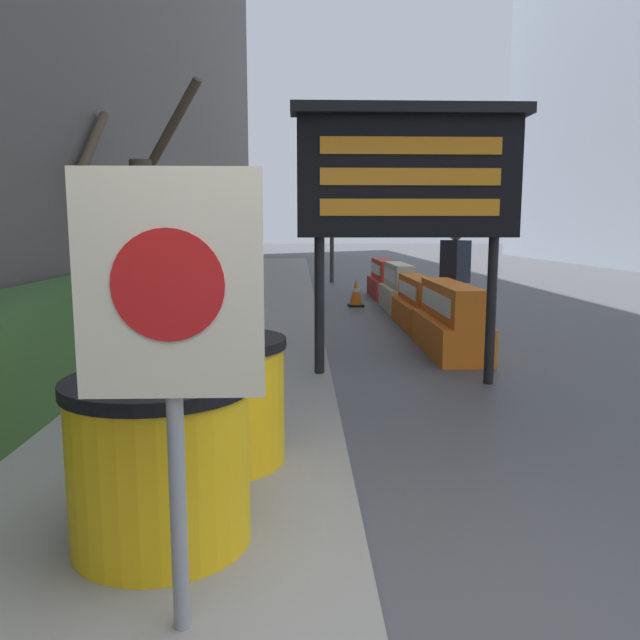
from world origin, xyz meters
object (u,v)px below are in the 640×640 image
object	(u,v)px
barrel_drum_middle	(218,400)
barrel_drum_foreground	(160,460)
traffic_light_near_curb	(332,168)
warning_sign	(170,319)
jersey_barrier_orange_near	(450,322)
jersey_barrier_cream	(398,290)
pedestrian_worker	(455,271)
jersey_barrier_orange_far	(418,305)
traffic_cone_near	(356,293)
jersey_barrier_red_striped	(383,281)
message_board	(409,176)

from	to	relation	value
barrel_drum_middle	barrel_drum_foreground	bearing A→B (deg)	-97.59
barrel_drum_foreground	traffic_light_near_curb	size ratio (longest dim) A/B	0.19
warning_sign	traffic_light_near_curb	world-z (taller)	traffic_light_near_curb
warning_sign	jersey_barrier_orange_near	bearing A→B (deg)	67.49
jersey_barrier_orange_near	jersey_barrier_cream	distance (m)	4.16
pedestrian_worker	jersey_barrier_orange_far	bearing A→B (deg)	-172.79
barrel_drum_middle	traffic_cone_near	bearing A→B (deg)	79.30
barrel_drum_foreground	jersey_barrier_red_striped	distance (m)	11.62
jersey_barrier_orange_far	jersey_barrier_cream	bearing A→B (deg)	90.00
barrel_drum_foreground	message_board	world-z (taller)	message_board
pedestrian_worker	jersey_barrier_orange_near	bearing A→B (deg)	-37.91
warning_sign	traffic_cone_near	xyz separation A→B (m)	(1.57, 10.34, -0.99)
jersey_barrier_orange_far	traffic_cone_near	size ratio (longest dim) A/B	3.33
pedestrian_worker	jersey_barrier_cream	bearing A→B (deg)	165.90
barrel_drum_foreground	message_board	bearing A→B (deg)	63.19
barrel_drum_foreground	warning_sign	bearing A→B (deg)	-72.66
warning_sign	pedestrian_worker	size ratio (longest dim) A/B	1.03
jersey_barrier_cream	jersey_barrier_red_striped	distance (m)	2.22
jersey_barrier_orange_far	traffic_light_near_curb	xyz separation A→B (m)	(-0.96, 8.15, 2.90)
pedestrian_worker	barrel_drum_middle	bearing A→B (deg)	-49.84
traffic_cone_near	traffic_light_near_curb	world-z (taller)	traffic_light_near_curb
barrel_drum_foreground	jersey_barrier_orange_far	world-z (taller)	barrel_drum_foreground
traffic_cone_near	pedestrian_worker	xyz separation A→B (m)	(1.16, -3.32, 0.67)
jersey_barrier_red_striped	pedestrian_worker	size ratio (longest dim) A/B	1.18
jersey_barrier_orange_far	pedestrian_worker	xyz separation A→B (m)	(0.39, -0.70, 0.60)
warning_sign	jersey_barrier_red_striped	distance (m)	12.26
jersey_barrier_orange_near	traffic_cone_near	bearing A→B (deg)	99.17
traffic_light_near_curb	pedestrian_worker	world-z (taller)	traffic_light_near_curb
jersey_barrier_orange_near	traffic_cone_near	size ratio (longest dim) A/B	3.41
barrel_drum_foreground	barrel_drum_middle	bearing A→B (deg)	82.41
barrel_drum_foreground	traffic_cone_near	size ratio (longest dim) A/B	1.50
jersey_barrier_orange_near	traffic_light_near_curb	distance (m)	10.69
traffic_cone_near	jersey_barrier_red_striped	bearing A→B (deg)	65.29
traffic_cone_near	barrel_drum_middle	bearing A→B (deg)	-100.70
barrel_drum_middle	jersey_barrier_orange_near	size ratio (longest dim) A/B	0.44
warning_sign	jersey_barrier_red_striped	world-z (taller)	warning_sign
message_board	pedestrian_worker	bearing A→B (deg)	67.69
jersey_barrier_cream	jersey_barrier_orange_far	bearing A→B (deg)	-90.00
jersey_barrier_cream	traffic_cone_near	xyz separation A→B (m)	(-0.76, 0.56, -0.12)
barrel_drum_foreground	jersey_barrier_orange_far	bearing A→B (deg)	70.25
warning_sign	jersey_barrier_orange_far	bearing A→B (deg)	73.23
jersey_barrier_orange_far	jersey_barrier_red_striped	world-z (taller)	jersey_barrier_red_striped
traffic_light_near_curb	pedestrian_worker	xyz separation A→B (m)	(1.36, -8.84, -2.30)
jersey_barrier_cream	traffic_cone_near	size ratio (longest dim) A/B	3.03
warning_sign	pedestrian_worker	bearing A→B (deg)	68.82
jersey_barrier_cream	pedestrian_worker	distance (m)	2.84
traffic_cone_near	jersey_barrier_orange_near	bearing A→B (deg)	-80.83
warning_sign	jersey_barrier_red_striped	size ratio (longest dim) A/B	0.87
barrel_drum_middle	jersey_barrier_red_striped	world-z (taller)	barrel_drum_middle
traffic_light_near_curb	warning_sign	bearing A→B (deg)	-94.92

